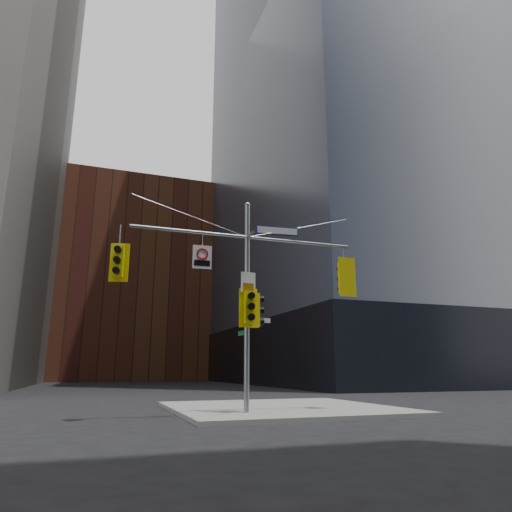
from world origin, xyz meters
TOP-DOWN VIEW (x-y plane):
  - ground at (0.00, 0.00)m, footprint 160.00×160.00m
  - sidewalk_corner at (2.00, 4.00)m, footprint 8.00×8.00m
  - tower_ne at (28.00, 32.00)m, footprint 36.00×36.00m
  - podium_ne at (28.00, 32.00)m, footprint 36.40×36.40m
  - brick_midrise at (0.00, 58.00)m, footprint 26.00×20.00m
  - signal_assembly at (0.00, 1.99)m, footprint 8.00×0.80m
  - traffic_light_west_arm at (-4.27, 2.01)m, footprint 0.59×0.55m
  - traffic_light_east_arm at (3.81, 1.99)m, footprint 0.69×0.56m
  - traffic_light_pole_side at (0.33, 2.00)m, footprint 0.45×0.38m
  - traffic_light_pole_front at (0.00, 1.73)m, footprint 0.63×0.50m
  - street_sign_blade at (1.14, 2.00)m, footprint 1.59×0.20m
  - regulatory_sign_arm at (-1.60, 1.97)m, footprint 0.64×0.10m
  - regulatory_sign_pole at (0.00, 1.88)m, footprint 0.53×0.08m
  - street_blade_ew at (0.45, 2.00)m, footprint 0.81×0.12m
  - street_blade_ns at (0.00, 2.45)m, footprint 0.09×0.79m

SIDE VIEW (x-z plane):
  - ground at x=0.00m, z-range 0.00..0.00m
  - sidewalk_corner at x=2.00m, z-range 0.00..0.15m
  - street_blade_ns at x=0.00m, z-range 2.63..2.79m
  - podium_ne at x=28.00m, z-range 0.00..6.00m
  - street_blade_ew at x=0.45m, z-range 3.03..3.19m
  - traffic_light_pole_side at x=0.33m, z-range 2.87..4.01m
  - traffic_light_pole_front at x=0.00m, z-range 2.85..4.16m
  - regulatory_sign_pole at x=0.00m, z-range 4.01..4.70m
  - signal_assembly at x=0.00m, z-range 0.77..8.07m
  - traffic_light_west_arm at x=-4.27m, z-range 4.17..5.43m
  - traffic_light_east_arm at x=3.81m, z-range 4.07..5.53m
  - regulatory_sign_arm at x=-1.60m, z-range 4.78..5.58m
  - street_sign_blade at x=1.14m, z-range 6.20..6.50m
  - brick_midrise at x=0.00m, z-range 0.00..28.00m
  - tower_ne at x=28.00m, z-range 0.00..90.00m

